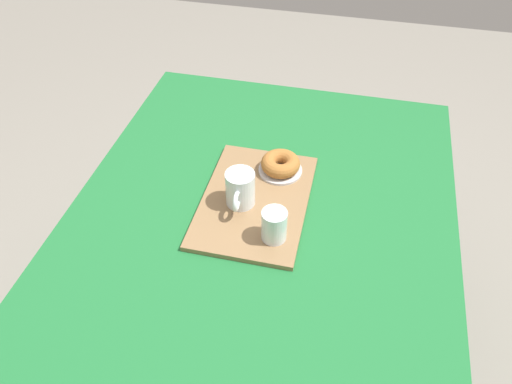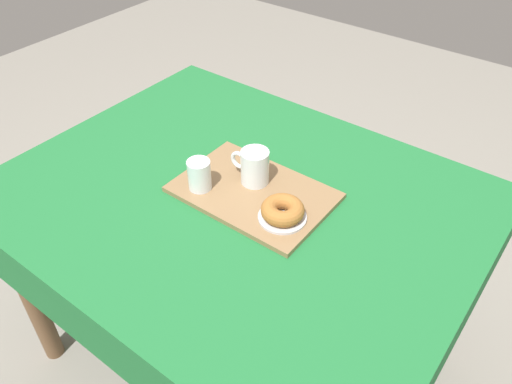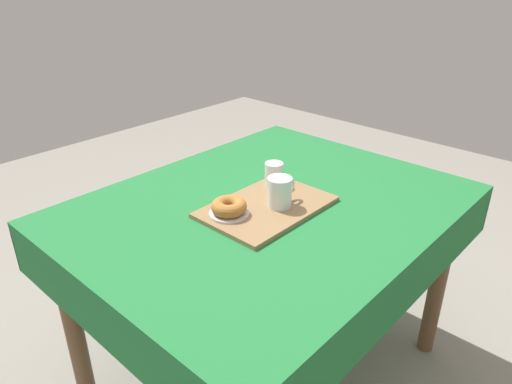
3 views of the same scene
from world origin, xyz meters
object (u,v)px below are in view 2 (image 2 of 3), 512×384
object	(u,v)px
dining_table	(238,218)
water_glass_near	(199,176)
serving_tray	(253,192)
sugar_donut_left	(283,210)
donut_plate_left	(282,217)
tea_mug_left	(254,168)

from	to	relation	value
dining_table	water_glass_near	bearing A→B (deg)	30.74
serving_tray	sugar_donut_left	distance (m)	0.14
serving_tray	donut_plate_left	xyz separation A→B (m)	(-0.13, 0.04, 0.01)
donut_plate_left	serving_tray	bearing A→B (deg)	-19.26
serving_tray	tea_mug_left	size ratio (longest dim) A/B	3.52
water_glass_near	sugar_donut_left	world-z (taller)	water_glass_near
dining_table	serving_tray	world-z (taller)	serving_tray
water_glass_near	sugar_donut_left	distance (m)	0.25
donut_plate_left	tea_mug_left	bearing A→B (deg)	-27.81
sugar_donut_left	dining_table	bearing A→B (deg)	-6.86
serving_tray	tea_mug_left	world-z (taller)	tea_mug_left
tea_mug_left	donut_plate_left	distance (m)	0.17
water_glass_near	donut_plate_left	bearing A→B (deg)	-172.60
donut_plate_left	sugar_donut_left	bearing A→B (deg)	0.00
tea_mug_left	sugar_donut_left	xyz separation A→B (m)	(-0.15, 0.08, -0.02)
dining_table	sugar_donut_left	bearing A→B (deg)	173.14
dining_table	sugar_donut_left	distance (m)	0.21
dining_table	serving_tray	xyz separation A→B (m)	(-0.04, -0.02, 0.10)
dining_table	donut_plate_left	distance (m)	0.20
donut_plate_left	water_glass_near	bearing A→B (deg)	7.40
serving_tray	water_glass_near	bearing A→B (deg)	31.69
water_glass_near	serving_tray	bearing A→B (deg)	-148.31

